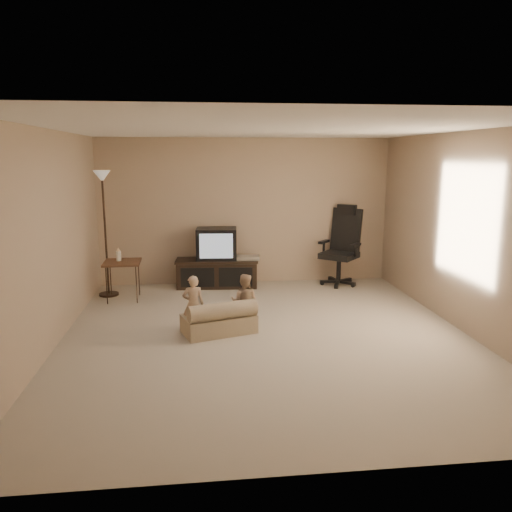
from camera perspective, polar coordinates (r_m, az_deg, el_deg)
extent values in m
plane|color=#BDAB96|center=(6.26, 1.22, -9.14)|extent=(5.50, 5.50, 0.00)
plane|color=white|center=(5.87, 1.32, 14.36)|extent=(5.50, 5.50, 0.00)
plane|color=tan|center=(8.65, -1.21, 5.10)|extent=(5.00, 0.00, 5.00)
plane|color=tan|center=(3.30, 7.76, -5.31)|extent=(5.00, 0.00, 5.00)
plane|color=tan|center=(6.13, -22.58, 1.64)|extent=(0.00, 5.50, 5.50)
plane|color=tan|center=(6.75, 22.82, 2.44)|extent=(0.00, 5.50, 5.50)
cube|color=black|center=(8.54, -4.47, -2.07)|extent=(1.37, 0.57, 0.43)
cube|color=black|center=(8.48, -4.50, -0.47)|extent=(1.41, 0.61, 0.04)
cube|color=black|center=(8.32, -6.70, -2.44)|extent=(0.55, 0.06, 0.33)
cube|color=black|center=(8.30, -2.34, -2.41)|extent=(0.55, 0.06, 0.33)
cube|color=black|center=(8.45, -4.52, 1.43)|extent=(0.70, 0.52, 0.53)
cube|color=silver|center=(8.21, -4.58, 1.14)|extent=(0.55, 0.05, 0.41)
cube|color=silver|center=(8.43, -0.94, -0.18)|extent=(0.40, 0.29, 0.06)
cylinder|color=black|center=(8.71, 9.42, -1.53)|extent=(0.08, 0.08, 0.44)
cube|color=black|center=(8.66, 9.48, 0.08)|extent=(0.77, 0.77, 0.10)
cube|color=black|center=(8.83, 10.27, 2.92)|extent=(0.52, 0.49, 0.77)
cube|color=black|center=(8.78, 10.36, 5.24)|extent=(0.32, 0.30, 0.17)
cube|color=black|center=(8.75, 7.77, 1.62)|extent=(0.26, 0.28, 0.04)
cube|color=black|center=(8.51, 11.32, 1.23)|extent=(0.26, 0.28, 0.04)
cube|color=brown|center=(7.91, -15.04, -0.71)|extent=(0.56, 0.56, 0.03)
cylinder|color=black|center=(7.80, -16.71, -3.21)|extent=(0.02, 0.02, 0.60)
cylinder|color=black|center=(7.74, -13.51, -3.14)|extent=(0.02, 0.02, 0.60)
cylinder|color=black|center=(8.22, -16.28, -2.45)|extent=(0.02, 0.02, 0.60)
cylinder|color=black|center=(8.17, -13.24, -2.38)|extent=(0.02, 0.02, 0.60)
cylinder|color=silver|center=(7.95, -15.43, 0.00)|extent=(0.08, 0.08, 0.15)
cone|color=#FCD9A4|center=(7.93, -15.47, 0.74)|extent=(0.06, 0.06, 0.05)
cylinder|color=black|center=(8.36, -16.45, -4.21)|extent=(0.31, 0.31, 0.03)
cylinder|color=black|center=(8.17, -16.82, 2.08)|extent=(0.03, 0.03, 1.87)
cone|color=beige|center=(8.08, -17.20, 8.71)|extent=(0.26, 0.26, 0.18)
cube|color=tan|center=(6.37, -4.27, -7.70)|extent=(0.99, 0.72, 0.23)
cylinder|color=tan|center=(6.17, -3.82, -6.28)|extent=(0.89, 0.46, 0.21)
imported|color=tan|center=(6.31, -7.17, -5.50)|extent=(0.28, 0.21, 0.74)
imported|color=tan|center=(6.39, -1.34, -5.25)|extent=(0.40, 0.30, 0.73)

